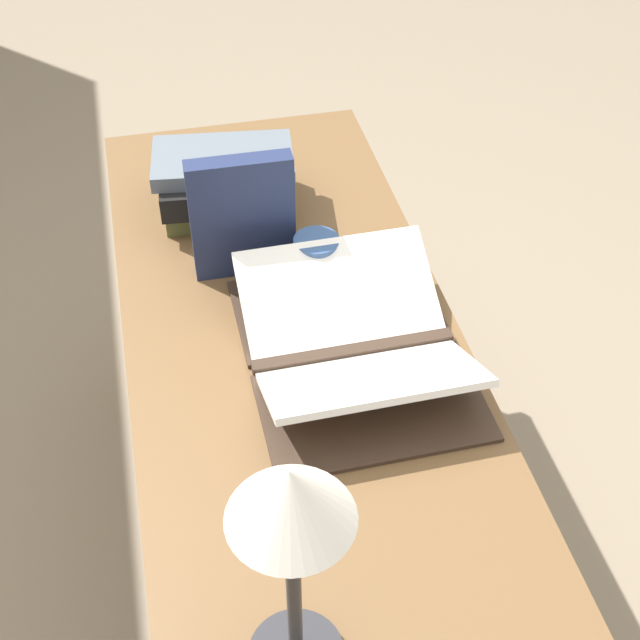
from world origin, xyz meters
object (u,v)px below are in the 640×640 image
at_px(book_stack_tall, 224,181).
at_px(coffee_mug, 317,261).
at_px(reading_lamp, 291,525).
at_px(open_book, 354,344).
at_px(book_standing_upright, 242,217).

height_order(book_stack_tall, coffee_mug, book_stack_tall).
relative_size(reading_lamp, coffee_mug, 3.35).
bearing_deg(reading_lamp, coffee_mug, -14.62).
relative_size(open_book, reading_lamp, 1.22).
bearing_deg(book_standing_upright, reading_lamp, 176.43).
height_order(book_standing_upright, coffee_mug, book_standing_upright).
bearing_deg(reading_lamp, book_standing_upright, -4.57).
bearing_deg(open_book, book_standing_upright, 26.72).
distance_m(book_stack_tall, reading_lamp, 1.01).
distance_m(book_stack_tall, book_standing_upright, 0.21).
xyz_separation_m(open_book, coffee_mug, (0.21, 0.02, 0.02)).
relative_size(book_stack_tall, coffee_mug, 2.54).
bearing_deg(book_stack_tall, book_standing_upright, -177.87).
bearing_deg(book_stack_tall, coffee_mug, -154.08).
distance_m(open_book, book_standing_upright, 0.32).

